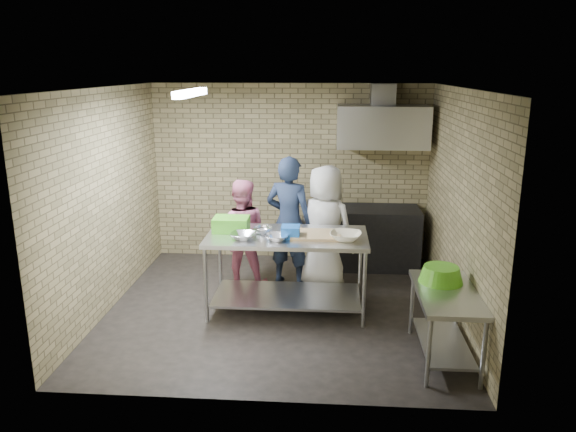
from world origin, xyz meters
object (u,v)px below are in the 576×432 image
Objects in this scene: bottle_red at (385,130)px; woman_white at (325,228)px; woman_pink at (241,233)px; green_basin at (441,274)px; blue_tub at (291,232)px; green_crate at (231,224)px; man_navy at (289,222)px; stove at (378,238)px; prep_table at (287,272)px; side_counter at (444,325)px.

bottle_red reaches higher than woman_white.
green_basin is at bearing 142.50° from woman_pink.
blue_tub is 1.80m from green_basin.
woman_white is (1.15, 0.63, -0.21)m from green_crate.
man_navy is (-1.71, 1.69, 0.06)m from green_basin.
bottle_red reaches higher than blue_tub.
green_basin is at bearing 154.73° from woman_white.
man_navy is (-0.08, 0.94, -0.14)m from blue_tub.
stove is 2.14m from woman_pink.
green_basin is (1.68, -0.85, 0.35)m from prep_table.
bottle_red reaches higher than stove.
woman_white is at bearing 176.26° from woman_pink.
bottle_red is (2.00, 1.77, 0.98)m from green_crate.
woman_white is (-1.22, 1.60, 0.01)m from green_basin.
prep_table is 1.06m from woman_pink.
green_basin is 2.41m from man_navy.
blue_tub is at bearing 92.01° from woman_white.
woman_white reaches higher than green_crate.
woman_white is at bearing 28.72° from green_crate.
green_crate is 0.29× the size of woman_pink.
man_navy reaches higher than green_crate.
green_crate is 0.25× the size of woman_white.
side_counter is 2.04m from blue_tub.
woman_white is at bearing 127.34° from green_basin.
man_navy is at bearing -141.74° from bottle_red.
man_navy reaches higher than side_counter.
bottle_red is (1.30, 1.89, 1.55)m from prep_table.
woman_white is (-1.24, 1.85, 0.47)m from side_counter.
stove is 0.81× the size of woman_pink.
green_basin is at bearing 152.65° from man_navy.
man_navy is at bearing 17.39° from woman_white.
stove is at bearing 52.90° from prep_table.
man_navy reaches higher than woman_pink.
man_navy is (-1.73, 1.94, 0.52)m from side_counter.
side_counter is 0.52m from green_basin.
side_counter is at bearing -26.98° from green_crate.
stove is 2.20m from blue_tub.
stove is 5.58× the size of blue_tub.
prep_table is 1.91m from green_basin.
green_basin is 2.02m from woman_white.
woman_white is (-0.84, -1.14, -1.18)m from bottle_red.
bottle_red is at bearing 57.91° from blue_tub.
woman_pink is at bearing -150.41° from bottle_red.
blue_tub is at bearing 155.24° from green_basin.
bottle_red is (1.25, 1.99, 0.99)m from blue_tub.
prep_table is at bearing -124.48° from bottle_red.
blue_tub is at bearing 112.42° from man_navy.
man_navy is 0.67m from woman_pink.
bottle_red is (0.05, 0.24, 1.58)m from stove.
blue_tub is 2.55m from bottle_red.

